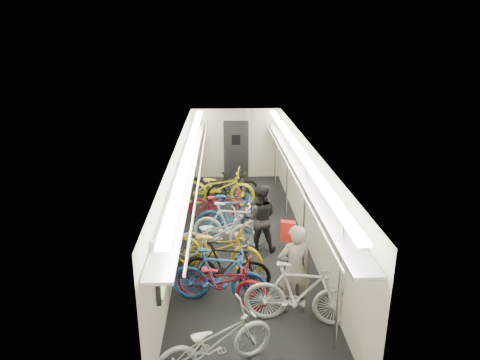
{
  "coord_description": "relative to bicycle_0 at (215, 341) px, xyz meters",
  "views": [
    {
      "loc": [
        -0.49,
        -9.28,
        4.71
      ],
      "look_at": [
        -0.03,
        1.23,
        1.15
      ],
      "focal_mm": 32.0,
      "sensor_mm": 36.0,
      "label": 1
    }
  ],
  "objects": [
    {
      "name": "train_car_shell",
      "position": [
        0.26,
        4.84,
        1.17
      ],
      "size": [
        10.0,
        10.0,
        10.0
      ],
      "color": "black",
      "rests_on": "ground"
    },
    {
      "name": "bicycle_0",
      "position": [
        0.0,
        0.0,
        0.0
      ],
      "size": [
        1.95,
        1.35,
        0.97
      ],
      "primitive_type": "imported",
      "rotation": [
        0.0,
        0.0,
        2.0
      ],
      "color": "silver",
      "rests_on": "ground"
    },
    {
      "name": "bicycle_1",
      "position": [
        0.06,
        1.68,
        0.06
      ],
      "size": [
        1.88,
        0.88,
        1.09
      ],
      "primitive_type": "imported",
      "rotation": [
        0.0,
        0.0,
        1.36
      ],
      "color": "#1A499D",
      "rests_on": "ground"
    },
    {
      "name": "bicycle_2",
      "position": [
        0.09,
        1.65,
        -0.01
      ],
      "size": [
        1.91,
        1.25,
        0.95
      ],
      "primitive_type": "imported",
      "rotation": [
        0.0,
        0.0,
        1.2
      ],
      "color": "#9F1116",
      "rests_on": "ground"
    },
    {
      "name": "bicycle_3",
      "position": [
        0.19,
        2.1,
        0.03
      ],
      "size": [
        1.79,
        0.8,
        1.04
      ],
      "primitive_type": "imported",
      "rotation": [
        0.0,
        0.0,
        1.39
      ],
      "color": "black",
      "rests_on": "ground"
    },
    {
      "name": "bicycle_4",
      "position": [
        -0.01,
        2.82,
        0.05
      ],
      "size": [
        2.16,
        1.41,
        1.07
      ],
      "primitive_type": "imported",
      "rotation": [
        0.0,
        0.0,
        1.2
      ],
      "color": "gold",
      "rests_on": "ground"
    },
    {
      "name": "bicycle_5",
      "position": [
        0.34,
        3.91,
        0.06
      ],
      "size": [
        1.88,
        0.86,
        1.09
      ],
      "primitive_type": "imported",
      "rotation": [
        0.0,
        0.0,
        1.38
      ],
      "color": "silver",
      "rests_on": "ground"
    },
    {
      "name": "bicycle_6",
      "position": [
        -0.03,
        3.57,
        0.01
      ],
      "size": [
        1.98,
        1.19,
        0.98
      ],
      "primitive_type": "imported",
      "rotation": [
        0.0,
        0.0,
        1.88
      ],
      "color": "silver",
      "rests_on": "ground"
    },
    {
      "name": "bicycle_7",
      "position": [
        0.37,
        4.42,
        0.06
      ],
      "size": [
        1.84,
        0.54,
        1.1
      ],
      "primitive_type": "imported",
      "rotation": [
        0.0,
        0.0,
        1.58
      ],
      "color": "navy",
      "rests_on": "ground"
    },
    {
      "name": "bicycle_8",
      "position": [
        0.09,
        5.43,
        -0.03
      ],
      "size": [
        1.81,
        0.85,
        0.91
      ],
      "primitive_type": "imported",
      "rotation": [
        0.0,
        0.0,
        1.43
      ],
      "color": "maroon",
      "rests_on": "ground"
    },
    {
      "name": "bicycle_9",
      "position": [
        0.44,
        6.7,
        0.0
      ],
      "size": [
        1.69,
        0.94,
        0.98
      ],
      "primitive_type": "imported",
      "rotation": [
        0.0,
        0.0,
        1.89
      ],
      "color": "black",
      "rests_on": "ground"
    },
    {
      "name": "bicycle_10",
      "position": [
        0.03,
        6.5,
        0.07
      ],
      "size": [
        2.2,
        1.06,
        1.11
      ],
      "primitive_type": "imported",
      "rotation": [
        0.0,
        0.0,
        1.41
      ],
      "color": "yellow",
      "rests_on": "ground"
    },
    {
      "name": "bicycle_11",
      "position": [
        1.42,
        1.02,
        0.09
      ],
      "size": [
        1.98,
        0.89,
        1.15
      ],
      "primitive_type": "imported",
      "rotation": [
        0.0,
        0.0,
        1.38
      ],
      "color": "silver",
      "rests_on": "ground"
    },
    {
      "name": "passenger_near",
      "position": [
        1.38,
        1.39,
        0.35
      ],
      "size": [
        0.67,
        0.5,
        1.67
      ],
      "primitive_type": "imported",
      "rotation": [
        0.0,
        0.0,
        3.31
      ],
      "color": "slate",
      "rests_on": "ground"
    },
    {
      "name": "passenger_mid",
      "position": [
        0.98,
        3.69,
        0.31
      ],
      "size": [
        0.82,
        0.66,
        1.6
      ],
      "primitive_type": "imported",
      "rotation": [
        0.0,
        0.0,
        3.07
      ],
      "color": "black",
      "rests_on": "ground"
    },
    {
      "name": "backpack",
      "position": [
        1.34,
        2.0,
        0.79
      ],
      "size": [
        0.29,
        0.2,
        0.38
      ],
      "primitive_type": "cube",
      "rotation": [
        0.0,
        0.0,
        -0.25
      ],
      "color": "#A51810",
      "rests_on": "passenger_near"
    }
  ]
}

